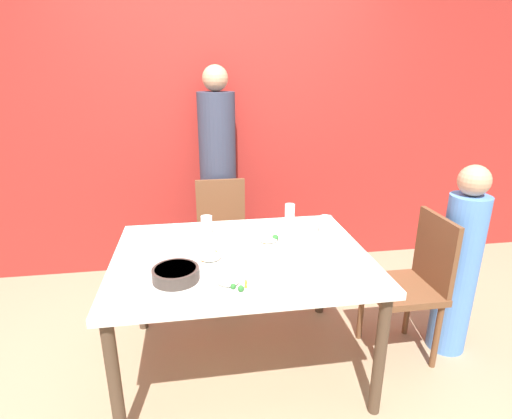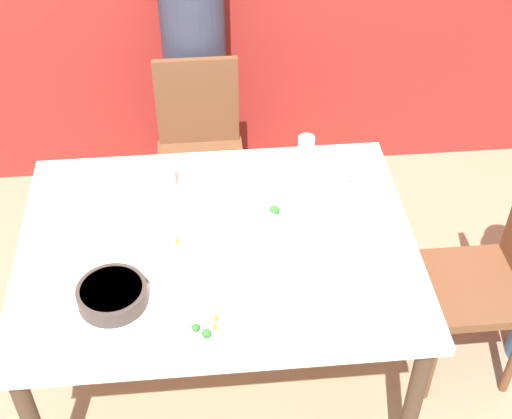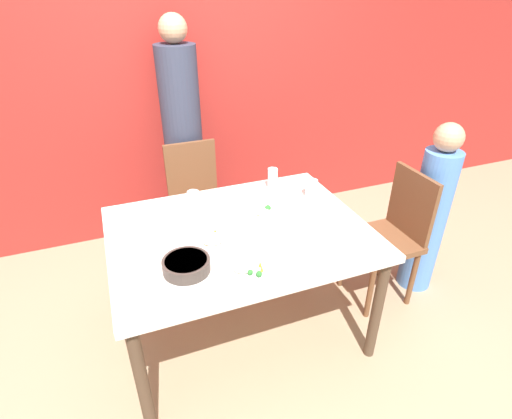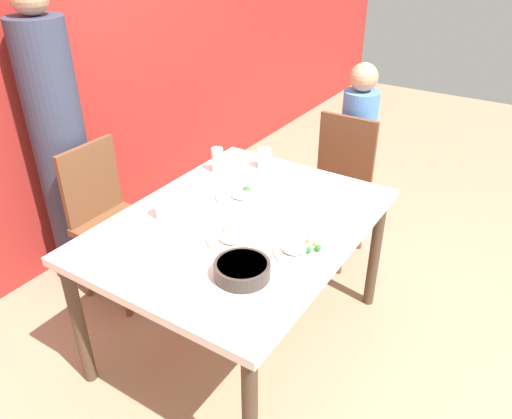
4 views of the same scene
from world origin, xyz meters
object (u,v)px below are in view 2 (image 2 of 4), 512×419
Objects in this scene: bowl_curry at (112,295)px; plate_rice_adult at (197,322)px; chair_adult_spot at (200,150)px; chair_child_spot at (492,277)px; glass_water_tall at (306,152)px; person_adult at (194,54)px.

bowl_curry is 0.91× the size of plate_rice_adult.
chair_adult_spot and chair_child_spot have the same top height.
bowl_curry is at bearing -137.88° from glass_water_tall.
chair_child_spot reaches higher than glass_water_tall.
chair_adult_spot is at bearing -130.15° from chair_child_spot.
glass_water_tall is at bearing 59.65° from plate_rice_adult.
chair_adult_spot is at bearing 74.80° from bowl_curry.
chair_adult_spot is at bearing 131.45° from glass_water_tall.
bowl_curry is 1.64× the size of glass_water_tall.
glass_water_tall is (0.71, 0.65, 0.04)m from bowl_curry.
glass_water_tall is (0.41, -0.79, -0.01)m from person_adult.
chair_child_spot is 6.60× the size of glass_water_tall.
person_adult is 1.46m from bowl_curry.
person_adult is at bearing -138.76° from chair_child_spot.
chair_adult_spot is 4.04× the size of bowl_curry.
chair_adult_spot is 3.65× the size of plate_rice_adult.
bowl_curry is at bearing -105.20° from chair_adult_spot.
glass_water_tall is (0.45, 0.77, 0.05)m from plate_rice_adult.
person_adult reaches higher than chair_child_spot.
person_adult reaches higher than chair_adult_spot.
glass_water_tall is (-0.66, 0.44, 0.31)m from chair_child_spot.
chair_adult_spot is 1.00× the size of chair_child_spot.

